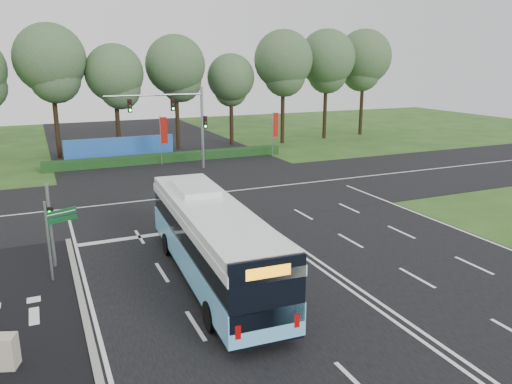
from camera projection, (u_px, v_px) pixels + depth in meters
ground at (294, 251)px, 24.58m from camera, size 120.00×120.00×0.00m
road_main at (294, 251)px, 24.57m from camera, size 20.00×120.00×0.04m
road_cross at (214, 193)px, 35.18m from camera, size 120.00×14.00×0.05m
bike_path at (12, 334)px, 17.02m from camera, size 5.00×18.00×0.06m
kerb_strip at (86, 319)px, 17.95m from camera, size 0.25×18.00×0.12m
city_bus at (212, 240)px, 20.87m from camera, size 3.22×12.59×3.58m
pedestrian_signal at (51, 223)px, 22.05m from camera, size 0.34×0.44×3.89m
street_sign at (55, 229)px, 20.84m from camera, size 1.29×0.58×3.53m
utility_cabinet at (5, 353)px, 15.04m from camera, size 0.81×0.74×1.10m
banner_flag_mid at (163, 133)px, 44.09m from camera, size 0.61×0.30×4.40m
banner_flag_right at (275, 127)px, 48.15m from camera, size 0.64×0.13×4.35m
traffic_light_gantry at (181, 115)px, 41.60m from camera, size 8.41×0.28×7.00m
hedge at (169, 158)px, 46.14m from camera, size 22.00×1.20×0.80m
blue_hoarding at (120, 149)px, 46.60m from camera, size 10.00×0.30×2.20m
eucalyptus_row at (192, 64)px, 51.41m from camera, size 54.38×8.72×12.89m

